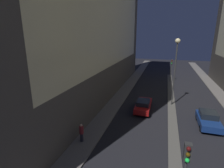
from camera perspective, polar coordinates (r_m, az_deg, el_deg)
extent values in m
cube|color=#56544F|center=(25.91, 18.80, -5.80)|extent=(0.97, 36.89, 0.12)
cube|color=#2D2D2D|center=(9.19, 23.44, -19.75)|extent=(0.32, 0.28, 0.90)
sphere|color=#4C0F0F|center=(8.88, 23.78, -18.81)|extent=(0.20, 0.20, 0.20)
sphere|color=#4C380A|center=(9.04, 23.56, -20.39)|extent=(0.20, 0.20, 0.20)
sphere|color=#1EEA4C|center=(9.22, 23.34, -21.92)|extent=(0.20, 0.20, 0.20)
cylinder|color=#383838|center=(37.40, 18.63, 3.58)|extent=(0.12, 0.12, 3.48)
cube|color=#2D2D2D|center=(37.03, 18.93, 6.89)|extent=(0.32, 0.28, 0.90)
sphere|color=#4C0F0F|center=(36.81, 18.98, 7.31)|extent=(0.20, 0.20, 0.20)
sphere|color=#4C380A|center=(36.85, 18.94, 6.85)|extent=(0.20, 0.20, 0.20)
sphere|color=#1EEA4C|center=(36.90, 18.90, 6.39)|extent=(0.20, 0.20, 0.20)
cylinder|color=#383838|center=(23.99, 19.70, 2.82)|extent=(0.16, 0.16, 8.19)
sphere|color=#F9EAB2|center=(23.48, 20.68, 13.05)|extent=(0.62, 0.62, 0.62)
cube|color=maroon|center=(22.38, 10.21, -6.99)|extent=(1.75, 4.50, 0.65)
cube|color=black|center=(21.85, 10.17, -5.92)|extent=(1.49, 2.03, 0.50)
cube|color=red|center=(20.39, 7.69, -9.10)|extent=(0.14, 0.04, 0.10)
cube|color=red|center=(20.26, 11.16, -9.44)|extent=(0.14, 0.04, 0.10)
cylinder|color=black|center=(23.87, 8.76, -6.29)|extent=(0.22, 0.64, 0.64)
cylinder|color=black|center=(23.73, 12.43, -6.62)|extent=(0.22, 0.64, 0.64)
cylinder|color=black|center=(21.33, 7.64, -9.01)|extent=(0.22, 0.64, 0.64)
cylinder|color=black|center=(21.17, 11.77, -9.40)|extent=(0.22, 0.64, 0.64)
cube|color=navy|center=(20.94, 28.91, -10.49)|extent=(1.90, 4.02, 0.63)
cube|color=black|center=(20.97, 28.97, -8.63)|extent=(1.61, 1.81, 0.59)
cube|color=red|center=(22.59, 26.28, -8.16)|extent=(0.14, 0.04, 0.10)
cube|color=red|center=(22.87, 29.59, -8.33)|extent=(0.14, 0.04, 0.10)
cylinder|color=black|center=(22.01, 26.01, -9.75)|extent=(0.22, 0.64, 0.64)
cylinder|color=black|center=(22.37, 30.31, -9.94)|extent=(0.22, 0.64, 0.64)
cylinder|color=black|center=(19.80, 27.07, -12.76)|extent=(0.22, 0.64, 0.64)
cylinder|color=black|center=(20.20, 31.86, -12.89)|extent=(0.22, 0.64, 0.64)
cylinder|color=black|center=(16.24, -9.84, -16.75)|extent=(0.28, 0.28, 0.77)
cylinder|color=maroon|center=(15.86, -9.96, -14.53)|extent=(0.37, 0.37, 0.68)
sphere|color=beige|center=(15.64, -10.04, -13.10)|extent=(0.22, 0.22, 0.22)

